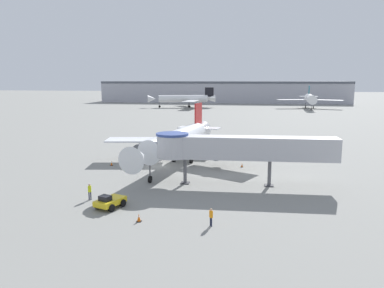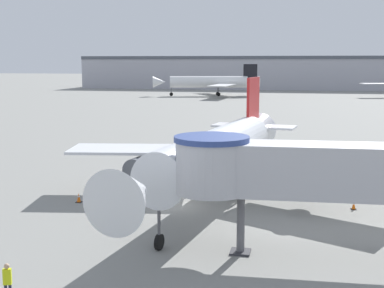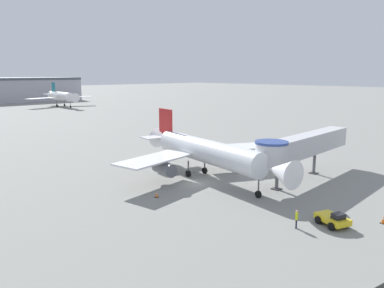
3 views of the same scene
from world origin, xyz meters
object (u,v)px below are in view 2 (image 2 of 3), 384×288
Objects in this scene: ground_crew_wing_walker at (7,281)px; background_jet_black_tail at (211,82)px; main_airplane at (218,152)px; jet_bridge at (358,171)px; traffic_cone_port_wing at (79,198)px; traffic_cone_starboard_wing at (354,205)px.

background_jet_black_tail is (-14.87, 142.37, 3.20)m from ground_crew_wing_walker.
jet_bridge is (8.93, -9.87, 0.95)m from main_airplane.
traffic_cone_port_wing is at bearing 83.43° from ground_crew_wing_walker.
background_jet_black_tail reaches higher than main_airplane.
ground_crew_wing_walker is at bearing -153.47° from jet_bridge.
main_airplane is 13.34m from jet_bridge.
main_airplane is at bearing -4.37° from background_jet_black_tail.
background_jet_black_tail is (-21.22, 123.94, 0.42)m from main_airplane.
background_jet_black_tail is at bearing 108.64° from main_airplane.
main_airplane is at bearing 51.22° from ground_crew_wing_walker.
traffic_cone_starboard_wing is (20.03, 2.13, -0.03)m from traffic_cone_port_wing.
jet_bridge reaches higher than traffic_cone_starboard_wing.
background_jet_black_tail is (-11.00, 125.85, 3.92)m from traffic_cone_port_wing.
traffic_cone_port_wing is (-10.22, -1.92, -3.50)m from main_airplane.
jet_bridge is at bearing -94.98° from traffic_cone_starboard_wing.
traffic_cone_starboard_wing is at bearing 10.17° from main_airplane.
jet_bridge is at bearing -1.39° from background_jet_black_tail.
main_airplane is 41.10× the size of traffic_cone_port_wing.
traffic_cone_port_wing is at bearing -173.93° from traffic_cone_starboard_wing.
background_jet_black_tail reaches higher than traffic_cone_port_wing.
jet_bridge is at bearing -22.55° from traffic_cone_port_wing.
traffic_cone_starboard_wing is at bearing 82.28° from jet_bridge.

